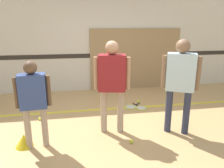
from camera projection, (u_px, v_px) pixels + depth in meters
ground_plane at (116, 129)px, 4.12m from camera, size 16.00×16.00×0.00m
wall_back at (99, 35)px, 6.22m from camera, size 16.00×0.07×3.20m
wall_panel at (135, 59)px, 6.53m from camera, size 2.70×0.05×1.78m
floor_stripe at (108, 109)px, 5.08m from camera, size 14.40×0.10×0.01m
person_instructor at (112, 78)px, 3.76m from camera, size 0.62×0.34×1.65m
person_student_left at (33, 96)px, 3.31m from camera, size 0.53×0.24×1.40m
person_student_right at (180, 77)px, 3.74m from camera, size 0.58×0.44×1.68m
racket_spare_on_floor at (131, 107)px, 5.20m from camera, size 0.48×0.40×0.03m
racket_second_spare at (141, 108)px, 5.14m from camera, size 0.33×0.50×0.03m
tennis_ball_near_instructor at (131, 142)px, 3.63m from camera, size 0.07×0.07×0.07m
tennis_ball_by_spare_racket at (139, 101)px, 5.50m from camera, size 0.07×0.07×0.07m
tennis_ball_stray_left at (40, 119)px, 4.48m from camera, size 0.07×0.07×0.07m
tennis_ball_stray_right at (105, 112)px, 4.84m from camera, size 0.07×0.07×0.07m
training_cone at (24, 141)px, 3.52m from camera, size 0.29×0.29×0.21m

